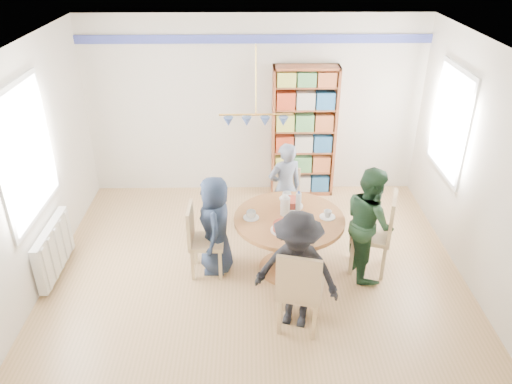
{
  "coord_description": "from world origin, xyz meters",
  "views": [
    {
      "loc": [
        -0.08,
        -4.64,
        3.79
      ],
      "look_at": [
        0.0,
        0.4,
        1.05
      ],
      "focal_mm": 35.0,
      "sensor_mm": 36.0,
      "label": 1
    }
  ],
  "objects_px": {
    "person_far": "(285,188)",
    "bookshelf": "(304,134)",
    "chair_left": "(200,237)",
    "chair_right": "(380,230)",
    "person_right": "(369,222)",
    "chair_near": "(300,288)",
    "radiator": "(54,249)",
    "dining_table": "(289,231)",
    "person_left": "(215,225)",
    "person_near": "(297,271)",
    "chair_far": "(285,195)"
  },
  "relations": [
    {
      "from": "chair_far",
      "to": "bookshelf",
      "type": "bearing_deg",
      "value": 71.34
    },
    {
      "from": "person_left",
      "to": "person_right",
      "type": "height_order",
      "value": "person_right"
    },
    {
      "from": "person_left",
      "to": "radiator",
      "type": "bearing_deg",
      "value": -90.54
    },
    {
      "from": "chair_right",
      "to": "person_right",
      "type": "bearing_deg",
      "value": -166.8
    },
    {
      "from": "radiator",
      "to": "dining_table",
      "type": "xyz_separation_m",
      "value": [
        2.8,
        0.02,
        0.21
      ]
    },
    {
      "from": "chair_right",
      "to": "person_near",
      "type": "bearing_deg",
      "value": -139.47
    },
    {
      "from": "radiator",
      "to": "chair_left",
      "type": "xyz_separation_m",
      "value": [
        1.75,
        0.01,
        0.15
      ]
    },
    {
      "from": "chair_right",
      "to": "bookshelf",
      "type": "relative_size",
      "value": 0.52
    },
    {
      "from": "person_left",
      "to": "bookshelf",
      "type": "relative_size",
      "value": 0.62
    },
    {
      "from": "chair_near",
      "to": "person_right",
      "type": "height_order",
      "value": "person_right"
    },
    {
      "from": "person_far",
      "to": "chair_left",
      "type": "bearing_deg",
      "value": 22.16
    },
    {
      "from": "chair_left",
      "to": "person_left",
      "type": "distance_m",
      "value": 0.23
    },
    {
      "from": "radiator",
      "to": "dining_table",
      "type": "distance_m",
      "value": 2.81
    },
    {
      "from": "person_right",
      "to": "bookshelf",
      "type": "bearing_deg",
      "value": 6.0
    },
    {
      "from": "dining_table",
      "to": "person_left",
      "type": "xyz_separation_m",
      "value": [
        -0.87,
        0.04,
        0.07
      ]
    },
    {
      "from": "chair_near",
      "to": "radiator",
      "type": "bearing_deg",
      "value": 160.29
    },
    {
      "from": "bookshelf",
      "to": "person_left",
      "type": "bearing_deg",
      "value": -121.82
    },
    {
      "from": "person_right",
      "to": "person_near",
      "type": "height_order",
      "value": "person_right"
    },
    {
      "from": "chair_right",
      "to": "chair_far",
      "type": "relative_size",
      "value": 1.24
    },
    {
      "from": "chair_right",
      "to": "person_left",
      "type": "xyz_separation_m",
      "value": [
        -1.95,
        0.05,
        0.05
      ]
    },
    {
      "from": "radiator",
      "to": "person_right",
      "type": "bearing_deg",
      "value": -0.27
    },
    {
      "from": "person_near",
      "to": "person_far",
      "type": "bearing_deg",
      "value": 107.05
    },
    {
      "from": "chair_left",
      "to": "person_right",
      "type": "distance_m",
      "value": 1.99
    },
    {
      "from": "chair_left",
      "to": "chair_far",
      "type": "height_order",
      "value": "chair_left"
    },
    {
      "from": "radiator",
      "to": "chair_far",
      "type": "bearing_deg",
      "value": 20.94
    },
    {
      "from": "chair_far",
      "to": "person_far",
      "type": "xyz_separation_m",
      "value": [
        -0.02,
        -0.15,
        0.19
      ]
    },
    {
      "from": "chair_near",
      "to": "bookshelf",
      "type": "height_order",
      "value": "bookshelf"
    },
    {
      "from": "person_right",
      "to": "person_far",
      "type": "height_order",
      "value": "person_right"
    },
    {
      "from": "person_near",
      "to": "chair_near",
      "type": "bearing_deg",
      "value": -63.4
    },
    {
      "from": "radiator",
      "to": "person_far",
      "type": "bearing_deg",
      "value": 18.47
    },
    {
      "from": "radiator",
      "to": "person_left",
      "type": "xyz_separation_m",
      "value": [
        1.93,
        0.06,
        0.27
      ]
    },
    {
      "from": "dining_table",
      "to": "bookshelf",
      "type": "bearing_deg",
      "value": 79.98
    },
    {
      "from": "chair_near",
      "to": "person_right",
      "type": "distance_m",
      "value": 1.35
    },
    {
      "from": "person_far",
      "to": "bookshelf",
      "type": "xyz_separation_m",
      "value": [
        0.35,
        1.1,
        0.34
      ]
    },
    {
      "from": "person_left",
      "to": "chair_near",
      "type": "bearing_deg",
      "value": 37.43
    },
    {
      "from": "dining_table",
      "to": "person_far",
      "type": "height_order",
      "value": "person_far"
    },
    {
      "from": "chair_near",
      "to": "person_right",
      "type": "xyz_separation_m",
      "value": [
        0.9,
        1.0,
        0.15
      ]
    },
    {
      "from": "chair_left",
      "to": "chair_right",
      "type": "bearing_deg",
      "value": 0.29
    },
    {
      "from": "person_right",
      "to": "person_far",
      "type": "relative_size",
      "value": 1.08
    },
    {
      "from": "chair_near",
      "to": "person_near",
      "type": "relative_size",
      "value": 0.75
    },
    {
      "from": "person_right",
      "to": "chair_right",
      "type": "bearing_deg",
      "value": -86.43
    },
    {
      "from": "dining_table",
      "to": "person_far",
      "type": "relative_size",
      "value": 1.0
    },
    {
      "from": "radiator",
      "to": "chair_right",
      "type": "bearing_deg",
      "value": 0.24
    },
    {
      "from": "radiator",
      "to": "person_far",
      "type": "xyz_separation_m",
      "value": [
        2.82,
        0.94,
        0.3
      ]
    },
    {
      "from": "radiator",
      "to": "dining_table",
      "type": "height_order",
      "value": "dining_table"
    },
    {
      "from": "dining_table",
      "to": "person_left",
      "type": "bearing_deg",
      "value": 177.21
    },
    {
      "from": "person_far",
      "to": "person_near",
      "type": "bearing_deg",
      "value": 70.86
    },
    {
      "from": "bookshelf",
      "to": "radiator",
      "type": "bearing_deg",
      "value": -147.16
    },
    {
      "from": "radiator",
      "to": "person_near",
      "type": "relative_size",
      "value": 0.74
    },
    {
      "from": "chair_near",
      "to": "person_left",
      "type": "height_order",
      "value": "person_left"
    }
  ]
}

